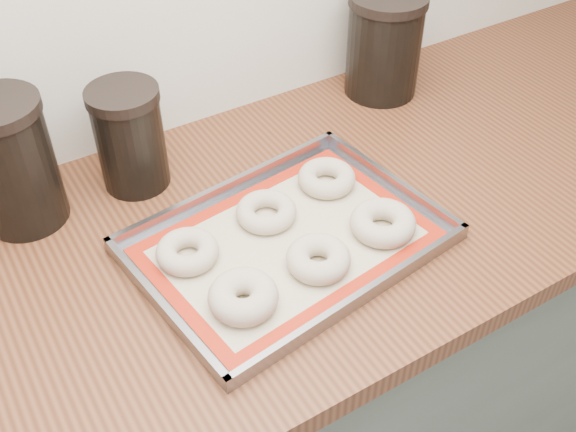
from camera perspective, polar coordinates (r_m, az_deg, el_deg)
cabinet at (r=1.47m, az=0.51°, el=-13.38°), size 3.00×0.65×0.86m
countertop at (r=1.13m, az=0.64°, el=-0.21°), size 3.06×0.68×0.04m
baking_tray at (r=1.05m, az=0.00°, el=-2.16°), size 0.50×0.38×0.03m
baking_mat at (r=1.05m, az=-0.00°, el=-2.24°), size 0.45×0.34×0.00m
bagel_front_left at (r=0.95m, az=-3.81°, el=-6.82°), size 0.13×0.13×0.04m
bagel_front_mid at (r=1.00m, az=2.59°, el=-3.64°), size 0.10×0.10×0.04m
bagel_front_right at (r=1.07m, az=8.03°, el=-0.58°), size 0.14×0.14×0.04m
bagel_back_left at (r=1.03m, az=-8.51°, el=-2.99°), size 0.11×0.11×0.03m
bagel_back_mid at (r=1.08m, az=-1.86°, el=0.36°), size 0.13×0.13×0.03m
bagel_back_right at (r=1.15m, az=3.29°, el=3.23°), size 0.12×0.12×0.03m
canister_left at (r=1.12m, az=-22.36°, el=4.17°), size 0.14×0.14×0.22m
canister_mid at (r=1.15m, az=-13.24°, el=6.48°), size 0.12×0.12×0.18m
canister_right at (r=1.38m, az=8.13°, el=14.18°), size 0.15×0.15×0.21m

